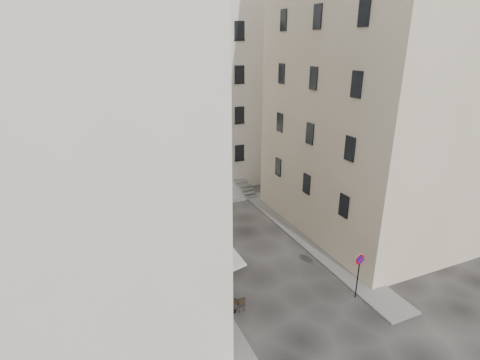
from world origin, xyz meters
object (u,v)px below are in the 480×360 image
bistro_table_a (233,305)px  pedestrian (219,265)px  no_parking_sign (359,267)px  bistro_table_b (220,284)px

bistro_table_a → pedestrian: (0.42, 3.11, 0.44)m
no_parking_sign → bistro_table_a: (-6.58, 1.58, -1.49)m
bistro_table_b → pedestrian: pedestrian is taller
no_parking_sign → bistro_table_a: bearing=164.0°
no_parking_sign → pedestrian: no_parking_sign is taller
pedestrian → no_parking_sign: bearing=128.5°
no_parking_sign → pedestrian: 7.81m
bistro_table_a → bistro_table_b: (-0.00, 1.86, 0.06)m
bistro_table_a → no_parking_sign: bearing=-13.5°
bistro_table_b → pedestrian: 1.38m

